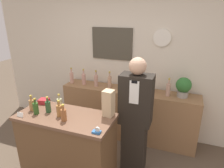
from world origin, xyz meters
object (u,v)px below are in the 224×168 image
tape_dispenser (97,131)px  potted_plant (183,86)px  paper_bag (109,103)px  shopkeeper (135,119)px

tape_dispenser → potted_plant: bearing=61.2°
paper_bag → tape_dispenser: bearing=-86.5°
potted_plant → paper_bag: 1.35m
potted_plant → tape_dispenser: potted_plant is taller
shopkeeper → potted_plant: size_ratio=5.24×
tape_dispenser → shopkeeper: bearing=70.1°
shopkeeper → paper_bag: size_ratio=5.09×
tape_dispenser → paper_bag: bearing=93.5°
potted_plant → tape_dispenser: (-0.81, -1.47, -0.09)m
shopkeeper → potted_plant: bearing=54.4°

